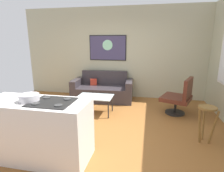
% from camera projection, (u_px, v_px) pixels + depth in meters
% --- Properties ---
extents(ground, '(6.40, 6.40, 0.04)m').
position_uv_depth(ground, '(101.00, 130.00, 3.80)').
color(ground, brown).
extents(back_wall, '(6.40, 0.05, 2.80)m').
position_uv_depth(back_wall, '(121.00, 53.00, 5.77)').
color(back_wall, '#AEAC8E').
rests_on(back_wall, ground).
extents(couch, '(1.86, 0.99, 0.86)m').
position_uv_depth(couch, '(103.00, 90.00, 5.64)').
color(couch, '#322C30').
rests_on(couch, ground).
extents(coffee_table, '(0.86, 0.56, 0.45)m').
position_uv_depth(coffee_table, '(95.00, 98.00, 4.51)').
color(coffee_table, silver).
rests_on(coffee_table, ground).
extents(armchair, '(0.85, 0.87, 0.92)m').
position_uv_depth(armchair, '(180.00, 97.00, 4.45)').
color(armchair, black).
rests_on(armchair, ground).
extents(bar_stool, '(0.35, 0.35, 0.67)m').
position_uv_depth(bar_stool, '(207.00, 115.00, 3.18)').
color(bar_stool, brown).
rests_on(bar_stool, ground).
extents(kitchen_counter, '(1.59, 0.67, 0.94)m').
position_uv_depth(kitchen_counter, '(37.00, 130.00, 2.77)').
color(kitchen_counter, silver).
rests_on(kitchen_counter, ground).
extents(mixing_bowl, '(0.29, 0.29, 0.11)m').
position_uv_depth(mixing_bowl, '(29.00, 98.00, 2.64)').
color(mixing_bowl, silver).
rests_on(mixing_bowl, kitchen_counter).
extents(wall_painting, '(1.19, 0.03, 0.78)m').
position_uv_depth(wall_painting, '(108.00, 48.00, 5.77)').
color(wall_painting, black).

